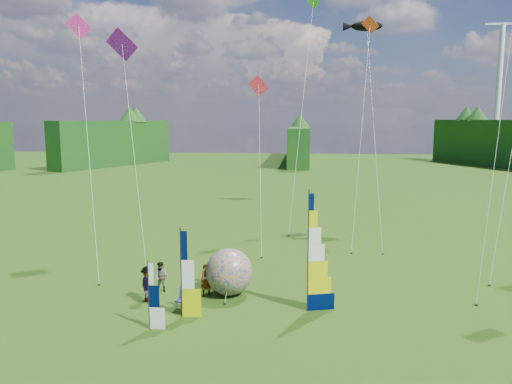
# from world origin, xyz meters

# --- Properties ---
(ground) EXTENTS (220.00, 220.00, 0.00)m
(ground) POSITION_xyz_m (0.00, 0.00, 0.00)
(ground) COLOR #3A6512
(ground) RESTS_ON ground
(treeline_ring) EXTENTS (210.00, 210.00, 8.00)m
(treeline_ring) POSITION_xyz_m (0.00, 0.00, 4.00)
(treeline_ring) COLOR #1F510E
(treeline_ring) RESTS_ON ground
(turbine_right) EXTENTS (8.00, 1.20, 30.00)m
(turbine_right) POSITION_xyz_m (45.00, 102.00, 15.00)
(turbine_right) COLOR silver
(turbine_right) RESTS_ON ground
(feather_banner_main) EXTENTS (1.46, 0.51, 5.57)m
(feather_banner_main) POSITION_xyz_m (1.48, 3.29, 2.79)
(feather_banner_main) COLOR #000B37
(feather_banner_main) RESTS_ON ground
(side_banner_left) EXTENTS (1.11, 0.17, 4.01)m
(side_banner_left) POSITION_xyz_m (-4.18, 2.01, 2.00)
(side_banner_left) COLOR #C8D700
(side_banner_left) RESTS_ON ground
(side_banner_far) EXTENTS (0.88, 0.11, 2.92)m
(side_banner_far) POSITION_xyz_m (-5.24, 0.61, 1.46)
(side_banner_far) COLOR white
(side_banner_far) RESTS_ON ground
(bol_inflatable) EXTENTS (2.78, 2.78, 2.39)m
(bol_inflatable) POSITION_xyz_m (-2.49, 5.13, 1.20)
(bol_inflatable) COLOR #002BA0
(bol_inflatable) RESTS_ON ground
(spectator_a) EXTENTS (0.71, 0.61, 1.65)m
(spectator_a) POSITION_xyz_m (-3.60, 4.81, 0.83)
(spectator_a) COLOR #66594C
(spectator_a) RESTS_ON ground
(spectator_b) EXTENTS (0.82, 0.50, 1.59)m
(spectator_b) POSITION_xyz_m (-6.07, 5.21, 0.79)
(spectator_b) COLOR #66594C
(spectator_b) RESTS_ON ground
(spectator_c) EXTENTS (0.46, 1.15, 1.76)m
(spectator_c) POSITION_xyz_m (-6.36, 3.85, 0.88)
(spectator_c) COLOR #66594C
(spectator_c) RESTS_ON ground
(spectator_d) EXTENTS (0.97, 0.81, 1.56)m
(spectator_d) POSITION_xyz_m (-3.62, 6.55, 0.78)
(spectator_d) COLOR #66594C
(spectator_d) RESTS_ON ground
(camp_chair) EXTENTS (0.74, 0.74, 1.05)m
(camp_chair) POSITION_xyz_m (-4.36, 2.88, 0.53)
(camp_chair) COLOR navy
(camp_chair) RESTS_ON ground
(kite_whale) EXTENTS (6.60, 16.67, 18.52)m
(kite_whale) POSITION_xyz_m (6.48, 20.29, 9.26)
(kite_whale) COLOR black
(kite_whale) RESTS_ON ground
(kite_rainbow_delta) EXTENTS (7.12, 9.93, 15.85)m
(kite_rainbow_delta) POSITION_xyz_m (-9.77, 12.12, 7.93)
(kite_rainbow_delta) COLOR red
(kite_rainbow_delta) RESTS_ON ground
(kite_parafoil) EXTENTS (9.59, 10.93, 17.94)m
(kite_parafoil) POSITION_xyz_m (11.07, 7.54, 8.97)
(kite_parafoil) COLOR #A31530
(kite_parafoil) RESTS_ON ground
(small_kite_red) EXTENTS (5.92, 10.81, 12.76)m
(small_kite_red) POSITION_xyz_m (-1.89, 15.78, 6.38)
(small_kite_red) COLOR red
(small_kite_red) RESTS_ON ground
(small_kite_orange) EXTENTS (5.47, 12.04, 17.51)m
(small_kite_orange) POSITION_xyz_m (5.36, 18.28, 8.75)
(small_kite_orange) COLOR #FB4C17
(small_kite_orange) RESTS_ON ground
(small_kite_yellow) EXTENTS (6.97, 10.23, 15.32)m
(small_kite_yellow) POSITION_xyz_m (13.36, 11.55, 7.66)
(small_kite_yellow) COLOR #FDB605
(small_kite_yellow) RESTS_ON ground
(small_kite_pink) EXTENTS (8.60, 9.96, 15.87)m
(small_kite_pink) POSITION_xyz_m (-11.26, 8.75, 7.94)
(small_kite_pink) COLOR #E92496
(small_kite_pink) RESTS_ON ground
(small_kite_green) EXTENTS (3.62, 10.82, 20.08)m
(small_kite_green) POSITION_xyz_m (0.94, 22.70, 10.04)
(small_kite_green) COLOR green
(small_kite_green) RESTS_ON ground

